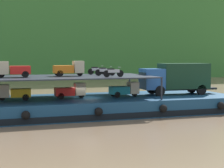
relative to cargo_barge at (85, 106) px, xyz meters
The scene contains 13 objects.
ground_plane 0.75m from the cargo_barge, 90.00° to the left, with size 400.00×400.00×0.00m, color #7F664C.
hillside_far_bank 68.81m from the cargo_barge, 90.00° to the left, with size 114.60×40.39×30.61m.
cargo_barge is the anchor object (origin of this frame).
covered_lorry 9.72m from the cargo_barge, ahead, with size 7.92×2.55×3.10m.
cargo_rack 4.65m from the cargo_barge, behind, with size 19.58×7.93×2.00m.
mini_truck_lower_aft 6.47m from the cargo_barge, behind, with size 2.79×1.29×1.38m.
mini_truck_lower_mid 1.98m from the cargo_barge, behind, with size 2.75×1.22×1.38m.
mini_truck_lower_fore 4.06m from the cargo_barge, ahead, with size 2.77×1.25×1.38m.
mini_truck_upper_mid 7.23m from the cargo_barge, behind, with size 2.75×1.21×1.38m.
mini_truck_upper_fore 3.71m from the cargo_barge, 168.57° to the left, with size 2.76×1.23×1.38m.
motorcycle_upper_port 4.43m from the cargo_barge, 49.93° to the right, with size 1.90×0.55×0.87m.
motorcycle_upper_centre 3.74m from the cargo_barge, ahead, with size 1.90×0.55×0.87m.
motorcycle_upper_stbd 4.40m from the cargo_barge, 52.43° to the left, with size 1.90×0.55×0.87m.
Camera 1 is at (-8.29, -33.01, 5.31)m, focal length 59.47 mm.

